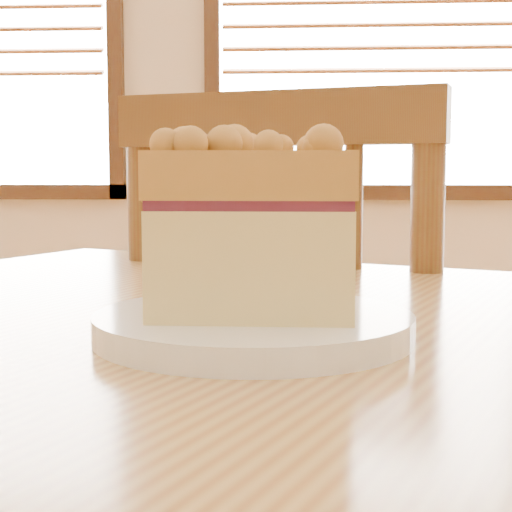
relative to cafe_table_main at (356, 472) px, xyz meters
The scene contains 4 objects.
cafe_table_main is the anchor object (origin of this frame).
cafe_chair_main 0.53m from the cafe_table_main, 93.22° to the left, with size 0.54×0.54×0.96m.
plate 0.15m from the cafe_table_main, 144.04° to the right, with size 0.21×0.21×0.02m.
cake_slice 0.21m from the cafe_table_main, 144.68° to the right, with size 0.14×0.10×0.12m.
Camera 1 is at (-0.05, -0.24, 0.86)m, focal length 55.00 mm.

